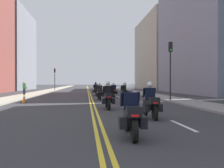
# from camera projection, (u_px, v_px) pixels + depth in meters

# --- Properties ---
(ground_plane) EXTENTS (264.00, 264.00, 0.00)m
(ground_plane) POSITION_uv_depth(u_px,v_px,m) (88.00, 90.00, 48.40)
(ground_plane) COLOR #343336
(sidewalk_left) EXTENTS (2.59, 144.00, 0.12)m
(sidewalk_left) POSITION_uv_depth(u_px,v_px,m) (50.00, 90.00, 47.61)
(sidewalk_left) COLOR #A59D89
(sidewalk_left) RESTS_ON ground
(sidewalk_right) EXTENTS (2.59, 144.00, 0.12)m
(sidewalk_right) POSITION_uv_depth(u_px,v_px,m) (126.00, 90.00, 49.19)
(sidewalk_right) COLOR gray
(sidewalk_right) RESTS_ON ground
(centreline_yellow_inner) EXTENTS (0.12, 132.00, 0.01)m
(centreline_yellow_inner) POSITION_uv_depth(u_px,v_px,m) (88.00, 90.00, 48.39)
(centreline_yellow_inner) COLOR yellow
(centreline_yellow_inner) RESTS_ON ground
(centreline_yellow_outer) EXTENTS (0.12, 132.00, 0.01)m
(centreline_yellow_outer) POSITION_uv_depth(u_px,v_px,m) (89.00, 90.00, 48.42)
(centreline_yellow_outer) COLOR yellow
(centreline_yellow_outer) RESTS_ON ground
(lane_dashes_white) EXTENTS (0.14, 56.40, 0.01)m
(lane_dashes_white) POSITION_uv_depth(u_px,v_px,m) (115.00, 95.00, 29.84)
(lane_dashes_white) COLOR silver
(lane_dashes_white) RESTS_ON ground
(building_right_1) EXTENTS (6.62, 20.65, 19.43)m
(building_right_1) POSITION_uv_depth(u_px,v_px,m) (201.00, 27.00, 35.59)
(building_right_1) COLOR slate
(building_right_1) RESTS_ON ground
(building_left_2) EXTENTS (6.65, 17.36, 17.02)m
(building_left_2) POSITION_uv_depth(u_px,v_px,m) (13.00, 51.00, 52.77)
(building_left_2) COLOR gray
(building_left_2) RESTS_ON ground
(building_right_2) EXTENTS (6.80, 21.12, 16.70)m
(building_right_2) POSITION_uv_depth(u_px,v_px,m) (158.00, 54.00, 57.56)
(building_right_2) COLOR #A09B89
(building_right_2) RESTS_ON ground
(motorcycle_0) EXTENTS (0.78, 2.15, 1.56)m
(motorcycle_0) POSITION_uv_depth(u_px,v_px,m) (131.00, 115.00, 7.06)
(motorcycle_0) COLOR black
(motorcycle_0) RESTS_ON ground
(motorcycle_1) EXTENTS (0.77, 2.16, 1.62)m
(motorcycle_1) POSITION_uv_depth(u_px,v_px,m) (150.00, 103.00, 10.70)
(motorcycle_1) COLOR black
(motorcycle_1) RESTS_ON ground
(motorcycle_2) EXTENTS (0.76, 2.16, 1.66)m
(motorcycle_2) POSITION_uv_depth(u_px,v_px,m) (108.00, 98.00, 14.54)
(motorcycle_2) COLOR black
(motorcycle_2) RESTS_ON ground
(motorcycle_3) EXTENTS (0.77, 2.07, 1.64)m
(motorcycle_3) POSITION_uv_depth(u_px,v_px,m) (125.00, 94.00, 18.74)
(motorcycle_3) COLOR black
(motorcycle_3) RESTS_ON ground
(motorcycle_4) EXTENTS (0.78, 2.22, 1.58)m
(motorcycle_4) POSITION_uv_depth(u_px,v_px,m) (99.00, 93.00, 22.21)
(motorcycle_4) COLOR black
(motorcycle_4) RESTS_ON ground
(motorcycle_5) EXTENTS (0.78, 2.16, 1.59)m
(motorcycle_5) POSITION_uv_depth(u_px,v_px,m) (114.00, 91.00, 25.81)
(motorcycle_5) COLOR black
(motorcycle_5) RESTS_ON ground
(motorcycle_6) EXTENTS (0.78, 2.12, 1.64)m
(motorcycle_6) POSITION_uv_depth(u_px,v_px,m) (96.00, 90.00, 29.64)
(motorcycle_6) COLOR black
(motorcycle_6) RESTS_ON ground
(traffic_cone_0) EXTENTS (0.38, 0.38, 0.69)m
(traffic_cone_0) POSITION_uv_depth(u_px,v_px,m) (24.00, 99.00, 18.68)
(traffic_cone_0) COLOR black
(traffic_cone_0) RESTS_ON ground
(traffic_light_near) EXTENTS (0.28, 0.38, 4.97)m
(traffic_light_near) POSITION_uv_depth(u_px,v_px,m) (170.00, 61.00, 20.40)
(traffic_light_near) COLOR black
(traffic_light_near) RESTS_ON ground
(traffic_light_far) EXTENTS (0.28, 0.38, 4.37)m
(traffic_light_far) POSITION_uv_depth(u_px,v_px,m) (55.00, 75.00, 47.93)
(traffic_light_far) COLOR black
(traffic_light_far) RESTS_ON ground
(pedestrian_0) EXTENTS (0.51, 0.31, 1.71)m
(pedestrian_0) POSITION_uv_depth(u_px,v_px,m) (24.00, 88.00, 29.48)
(pedestrian_0) COLOR #21253A
(pedestrian_0) RESTS_ON ground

